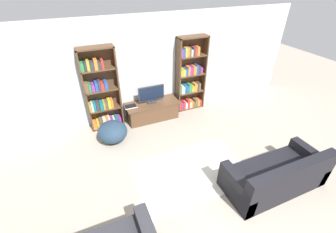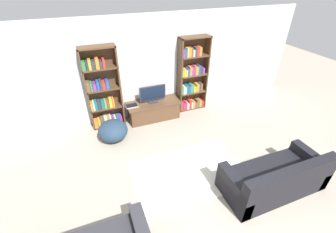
{
  "view_description": "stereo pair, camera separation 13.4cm",
  "coord_description": "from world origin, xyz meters",
  "views": [
    {
      "loc": [
        -1.61,
        -0.98,
        3.41
      ],
      "look_at": [
        0.0,
        2.82,
        0.7
      ],
      "focal_mm": 24.0,
      "sensor_mm": 36.0,
      "label": 1
    },
    {
      "loc": [
        -1.48,
        -1.03,
        3.41
      ],
      "look_at": [
        0.0,
        2.82,
        0.7
      ],
      "focal_mm": 24.0,
      "sensor_mm": 36.0,
      "label": 2
    }
  ],
  "objects": [
    {
      "name": "wall_back",
      "position": [
        0.0,
        4.23,
        1.3
      ],
      "size": [
        8.8,
        0.06,
        2.6
      ],
      "color": "silver",
      "rests_on": "ground_plane"
    },
    {
      "name": "bookshelf_left",
      "position": [
        -1.21,
        4.06,
        0.94
      ],
      "size": [
        0.81,
        0.3,
        2.04
      ],
      "color": "#513823",
      "rests_on": "ground_plane"
    },
    {
      "name": "bookshelf_right",
      "position": [
        1.17,
        4.05,
        0.95
      ],
      "size": [
        0.81,
        0.3,
        2.04
      ],
      "color": "#513823",
      "rests_on": "ground_plane"
    },
    {
      "name": "tv_stand",
      "position": [
        0.0,
        3.89,
        0.24
      ],
      "size": [
        1.4,
        0.56,
        0.48
      ],
      "color": "brown",
      "rests_on": "ground_plane"
    },
    {
      "name": "television",
      "position": [
        0.0,
        3.91,
        0.73
      ],
      "size": [
        0.69,
        0.16,
        0.47
      ],
      "color": "#2D2D33",
      "rests_on": "tv_stand"
    },
    {
      "name": "laptop",
      "position": [
        -0.57,
        3.9,
        0.5
      ],
      "size": [
        0.31,
        0.2,
        0.03
      ],
      "color": "silver",
      "rests_on": "tv_stand"
    },
    {
      "name": "area_rug",
      "position": [
        0.04,
        1.74,
        0.01
      ],
      "size": [
        2.25,
        1.42,
        0.02
      ],
      "color": "beige",
      "rests_on": "ground_plane"
    },
    {
      "name": "couch_right_sofa",
      "position": [
        1.29,
        0.84,
        0.27
      ],
      "size": [
        1.86,
        0.83,
        0.79
      ],
      "color": "black",
      "rests_on": "ground_plane"
    },
    {
      "name": "beanbag_ottoman",
      "position": [
        -1.17,
        3.36,
        0.25
      ],
      "size": [
        0.68,
        0.68,
        0.49
      ],
      "primitive_type": "ellipsoid",
      "color": "#23384C",
      "rests_on": "ground_plane"
    }
  ]
}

